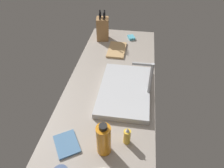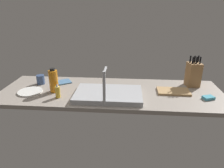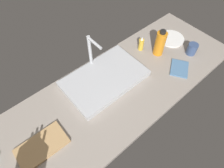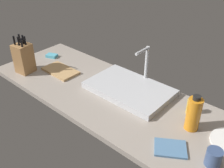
# 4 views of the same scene
# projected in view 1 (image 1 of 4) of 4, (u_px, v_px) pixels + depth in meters

# --- Properties ---
(countertop_slab) EXTENTS (1.99, 0.67, 0.04)m
(countertop_slab) POSITION_uv_depth(u_px,v_px,m) (110.00, 91.00, 1.52)
(countertop_slab) COLOR gray
(countertop_slab) RESTS_ON ground
(sink_basin) EXTENTS (0.56, 0.36, 0.04)m
(sink_basin) POSITION_uv_depth(u_px,v_px,m) (125.00, 90.00, 1.48)
(sink_basin) COLOR #B7BABF
(sink_basin) RESTS_ON countertop_slab
(faucet) EXTENTS (0.06, 0.14, 0.28)m
(faucet) POSITION_uv_depth(u_px,v_px,m) (148.00, 78.00, 1.35)
(faucet) COLOR #B7BABF
(faucet) RESTS_ON countertop_slab
(knife_block) EXTENTS (0.13, 0.13, 0.29)m
(knife_block) POSITION_uv_depth(u_px,v_px,m) (103.00, 29.00, 2.03)
(knife_block) COLOR #9E7042
(knife_block) RESTS_ON countertop_slab
(cutting_board) EXTENTS (0.28, 0.16, 0.02)m
(cutting_board) POSITION_uv_depth(u_px,v_px,m) (117.00, 50.00, 1.93)
(cutting_board) COLOR tan
(cutting_board) RESTS_ON countertop_slab
(soap_bottle) EXTENTS (0.04, 0.04, 0.13)m
(soap_bottle) POSITION_uv_depth(u_px,v_px,m) (127.00, 136.00, 1.14)
(soap_bottle) COLOR gold
(soap_bottle) RESTS_ON countertop_slab
(water_bottle) EXTENTS (0.08, 0.08, 0.22)m
(water_bottle) POSITION_uv_depth(u_px,v_px,m) (104.00, 139.00, 1.06)
(water_bottle) COLOR orange
(water_bottle) RESTS_ON countertop_slab
(dish_towel) EXTENTS (0.20, 0.19, 0.01)m
(dish_towel) POSITION_uv_depth(u_px,v_px,m) (67.00, 144.00, 1.15)
(dish_towel) COLOR teal
(dish_towel) RESTS_ON countertop_slab
(dish_sponge) EXTENTS (0.11, 0.09, 0.02)m
(dish_sponge) POSITION_uv_depth(u_px,v_px,m) (131.00, 37.00, 2.11)
(dish_sponge) COLOR #4CA3BC
(dish_sponge) RESTS_ON countertop_slab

